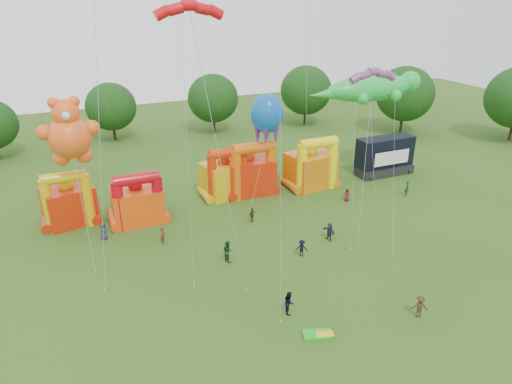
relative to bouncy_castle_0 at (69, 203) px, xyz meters
name	(u,v)px	position (x,y,z in m)	size (l,w,h in m)	color
ground	(367,378)	(15.74, -28.82, -2.28)	(160.00, 160.00, 0.00)	#294D15
tree_ring	(354,293)	(14.59, -28.21, 3.98)	(121.19, 123.27, 12.07)	#352314
bouncy_castle_0	(69,203)	(0.00, 0.00, 0.00)	(5.48, 4.81, 5.98)	red
bouncy_castle_1	(137,202)	(6.42, -2.31, -0.11)	(4.95, 3.99, 5.70)	#EF490D
bouncy_castle_2	(225,177)	(16.74, 0.38, 0.05)	(5.39, 4.70, 6.11)	#D9A40B
bouncy_castle_3	(250,173)	(19.71, 0.17, 0.18)	(5.68, 4.66, 6.49)	red
bouncy_castle_4	(312,167)	(27.26, -1.04, 0.17)	(5.96, 5.15, 6.46)	orange
stage_trailer	(385,156)	(37.94, -0.96, 0.07)	(7.50, 3.02, 4.89)	black
teddy_bear_kite	(73,153)	(1.17, -3.18, 6.17)	(5.46, 10.25, 13.42)	#FB591B
gecko_kite	(371,104)	(34.71, -1.31, 7.25)	(15.27, 7.01, 12.94)	green
octopus_kite	(262,147)	(20.34, -2.08, 3.88)	(5.11, 4.87, 11.88)	blue
parafoil_kites	(186,134)	(9.55, -11.97, 9.35)	(27.28, 11.37, 27.19)	red
diamond_kites	(302,59)	(18.46, -13.73, 14.75)	(19.17, 15.72, 44.25)	red
folded_kite_bundle	(318,335)	(14.87, -24.41, -2.14)	(2.20, 1.54, 0.31)	green
spectator_0	(104,231)	(2.72, -4.75, -1.44)	(0.83, 0.54, 1.69)	#2D2A47
spectator_1	(163,235)	(7.75, -7.68, -1.44)	(0.61, 0.40, 1.68)	maroon
spectator_2	(228,251)	(12.32, -12.94, -1.31)	(0.95, 0.74, 1.96)	#153619
spectator_3	(302,248)	(18.69, -14.71, -1.49)	(1.03, 0.59, 1.59)	black
spectator_4	(252,215)	(17.12, -6.87, -1.49)	(0.93, 0.39, 1.58)	#44361B
spectator_5	(329,232)	(22.45, -13.18, -1.39)	(1.65, 0.53, 1.78)	#282640
spectator_6	(347,195)	(28.90, -6.35, -1.51)	(0.75, 0.49, 1.54)	#59191F
spectator_7	(407,188)	(36.11, -7.77, -1.34)	(0.69, 0.45, 1.89)	#1B432D
spectator_8	(289,302)	(14.13, -21.32, -1.38)	(0.88, 0.68, 1.80)	black
spectator_9	(420,306)	(22.65, -25.40, -1.40)	(1.14, 0.66, 1.77)	#3B2917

